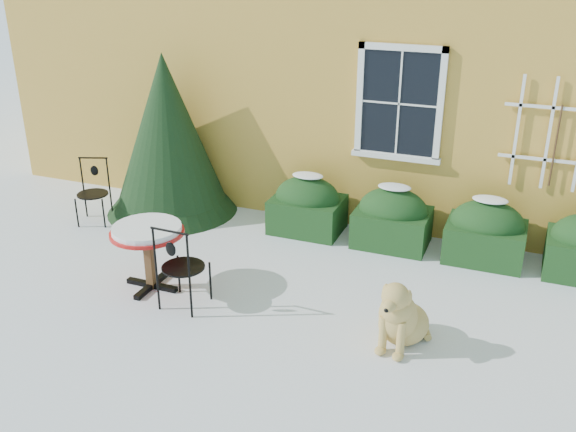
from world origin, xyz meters
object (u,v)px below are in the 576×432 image
at_px(bistro_table, 147,237).
at_px(dog, 400,317).
at_px(patio_chair_far, 93,191).
at_px(patio_chair_near, 181,266).
at_px(evergreen_shrub, 169,150).

distance_m(bistro_table, dog, 3.22).
bearing_deg(bistro_table, patio_chair_far, 142.91).
xyz_separation_m(patio_chair_near, dog, (2.59, 0.15, -0.19)).
distance_m(evergreen_shrub, dog, 4.96).
xyz_separation_m(patio_chair_far, dog, (5.18, -1.59, -0.15)).
distance_m(evergreen_shrub, patio_chair_far, 1.32).
relative_size(evergreen_shrub, patio_chair_near, 2.35).
distance_m(bistro_table, patio_chair_near, 0.68).
relative_size(evergreen_shrub, bistro_table, 2.77).
bearing_deg(patio_chair_near, evergreen_shrub, -54.79).
bearing_deg(patio_chair_far, evergreen_shrub, 22.62).
bearing_deg(evergreen_shrub, patio_chair_near, -56.63).
xyz_separation_m(bistro_table, patio_chair_near, (0.61, -0.25, -0.17)).
bearing_deg(evergreen_shrub, dog, -29.40).
bearing_deg(dog, bistro_table, -172.33).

